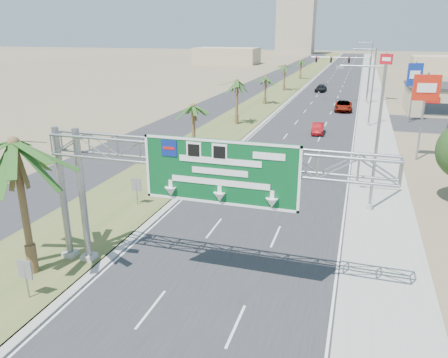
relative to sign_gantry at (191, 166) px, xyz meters
name	(u,v)px	position (x,y,z in m)	size (l,w,h in m)	color
road	(337,80)	(1.06, 100.07, -6.05)	(12.00, 300.00, 0.02)	#28282B
sidewalk_right	(372,81)	(9.56, 100.07, -6.01)	(4.00, 300.00, 0.10)	#9E9B93
median_grass	(298,79)	(-8.94, 100.07, -6.00)	(7.00, 300.00, 0.12)	#46602A
opposing_road	(272,78)	(-15.94, 100.07, -6.05)	(8.00, 300.00, 0.02)	#28282B
sign_gantry	(191,166)	(0.00, 0.00, 0.00)	(16.75, 1.24, 7.50)	gray
palm_near	(14,144)	(-8.14, -1.93, 0.87)	(5.70, 5.70, 8.35)	brown
palm_row_b	(193,107)	(-8.44, 22.07, -1.16)	(3.99, 3.99, 5.95)	brown
palm_row_c	(237,82)	(-8.44, 38.07, -0.39)	(3.99, 3.99, 6.75)	brown
palm_row_d	(266,78)	(-8.44, 56.07, -1.64)	(3.99, 3.99, 5.45)	brown
palm_row_e	(285,66)	(-8.44, 75.07, -0.97)	(3.99, 3.99, 6.15)	brown
palm_row_f	(301,61)	(-8.44, 100.07, -1.35)	(3.99, 3.99, 5.75)	brown
streetlight_near	(373,146)	(8.36, 12.07, -1.36)	(3.27, 0.44, 10.00)	gray
streetlight_mid	(370,91)	(8.36, 42.07, -1.36)	(3.27, 0.44, 10.00)	gray
streetlight_far	(369,69)	(8.36, 78.07, -1.36)	(3.27, 0.44, 10.00)	gray
signal_mast	(357,75)	(6.23, 62.05, -1.21)	(10.28, 0.71, 8.00)	gray
median_signback_a	(25,272)	(-6.74, -3.93, -4.61)	(0.75, 0.08, 2.08)	gray
median_signback_b	(136,187)	(-7.44, 8.07, -4.61)	(0.75, 0.08, 2.08)	gray
tower_distant	(296,21)	(-30.94, 240.07, 11.44)	(20.00, 16.00, 35.00)	tan
building_distant_left	(227,56)	(-43.94, 150.07, -3.06)	(24.00, 14.00, 6.00)	tan
building_distant_right	(447,65)	(31.06, 130.07, -3.56)	(20.00, 12.00, 5.00)	tan
car_left_lane	(252,171)	(-0.99, 16.37, -5.34)	(1.68, 4.18, 1.43)	black
car_mid_lane	(318,128)	(2.56, 35.74, -5.40)	(1.39, 3.98, 1.31)	maroon
car_right_lane	(343,106)	(4.77, 53.28, -5.27)	(2.60, 5.65, 1.57)	gray
car_far	(321,88)	(-0.83, 75.89, -5.37)	(1.93, 4.76, 1.38)	black
pole_sign_red_near	(426,92)	(13.03, 26.97, 0.48)	(2.42, 0.56, 8.38)	gray
pole_sign_blue	(415,77)	(13.89, 46.59, 0.07)	(1.98, 0.97, 8.18)	gray
pole_sign_red_far	(386,63)	(10.96, 66.73, 0.59)	(2.13, 1.17, 8.42)	gray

